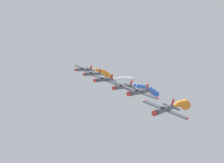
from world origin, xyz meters
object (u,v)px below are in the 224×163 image
Objects in this scene: airplane_trailing at (84,70)px; airplane_right_inner at (123,87)px; airplane_lead at (164,109)px; airplane_left_outer at (104,80)px; airplane_right_outer at (93,74)px; airplane_left_inner at (139,92)px.

airplane_right_inner is at bearing 143.05° from airplane_trailing.
airplane_right_inner is (18.06, -17.11, 2.76)m from airplane_lead.
airplane_right_outer is at bearing -40.66° from airplane_left_outer.
airplane_right_inner is 1.00× the size of airplane_right_outer.
airplane_right_inner is 1.00× the size of airplane_left_outer.
airplane_left_outer is at bearing 139.34° from airplane_right_outer.
airplane_lead is at bearing 139.84° from airplane_right_outer.
airplane_right_inner reaches higher than airplane_lead.
airplane_trailing is at bearing -39.64° from airplane_lead.
airplane_right_outer reaches higher than airplane_lead.
airplane_left_outer is 1.00× the size of airplane_trailing.
airplane_left_inner is 48.47m from airplane_trailing.
airplane_lead is 25.03m from airplane_right_inner.
airplane_trailing is at bearing -39.39° from airplane_left_inner.
airplane_lead is at bearing 140.01° from airplane_left_outer.
airplane_left_outer is 23.43m from airplane_trailing.
airplane_lead is 60.53m from airplane_trailing.
airplane_lead is 1.00× the size of airplane_right_inner.
airplane_left_outer is 13.14m from airplane_right_outer.
airplane_left_outer is (10.19, -6.58, 1.47)m from airplane_right_inner.
airplane_right_inner is at bearing -43.46° from airplane_lead.
airplane_trailing is at bearing -39.09° from airplane_left_outer.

